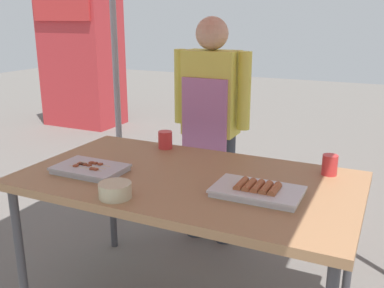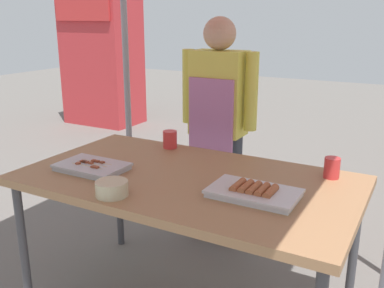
# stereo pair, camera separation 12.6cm
# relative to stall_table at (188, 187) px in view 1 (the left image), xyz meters

# --- Properties ---
(stall_table) EXTENTS (1.60, 0.90, 0.75)m
(stall_table) POSITION_rel_stall_table_xyz_m (0.00, 0.00, 0.00)
(stall_table) COLOR #9E724C
(stall_table) RESTS_ON ground
(tray_grilled_sausages) EXTENTS (0.38, 0.23, 0.05)m
(tray_grilled_sausages) POSITION_rel_stall_table_xyz_m (0.37, -0.07, 0.07)
(tray_grilled_sausages) COLOR silver
(tray_grilled_sausages) RESTS_ON stall_table
(tray_meat_skewers) EXTENTS (0.34, 0.23, 0.04)m
(tray_meat_skewers) POSITION_rel_stall_table_xyz_m (-0.46, -0.15, 0.07)
(tray_meat_skewers) COLOR #ADADB2
(tray_meat_skewers) RESTS_ON stall_table
(condiment_bowl) EXTENTS (0.14, 0.14, 0.06)m
(condiment_bowl) POSITION_rel_stall_table_xyz_m (-0.17, -0.36, 0.08)
(condiment_bowl) COLOR #BFB28C
(condiment_bowl) RESTS_ON stall_table
(drink_cup_near_edge) EXTENTS (0.08, 0.08, 0.10)m
(drink_cup_near_edge) POSITION_rel_stall_table_xyz_m (-0.32, 0.37, 0.10)
(drink_cup_near_edge) COLOR red
(drink_cup_near_edge) RESTS_ON stall_table
(drink_cup_by_wok) EXTENTS (0.07, 0.07, 0.10)m
(drink_cup_by_wok) POSITION_rel_stall_table_xyz_m (0.61, 0.32, 0.10)
(drink_cup_by_wok) COLOR red
(drink_cup_by_wok) RESTS_ON stall_table
(vendor_woman) EXTENTS (0.52, 0.22, 1.49)m
(vendor_woman) POSITION_rel_stall_table_xyz_m (-0.21, 0.77, 0.18)
(vendor_woman) COLOR #333842
(vendor_woman) RESTS_ON ground
(neighbor_stall_right) EXTENTS (1.01, 0.69, 2.01)m
(neighbor_stall_right) POSITION_rel_stall_table_xyz_m (-3.15, 3.12, 0.31)
(neighbor_stall_right) COLOR #C63338
(neighbor_stall_right) RESTS_ON ground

